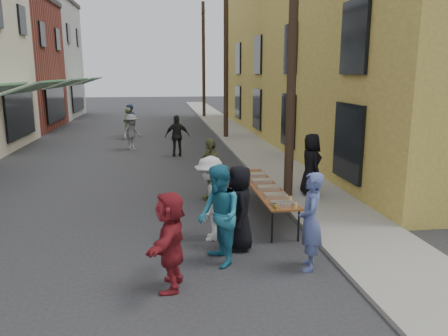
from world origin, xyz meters
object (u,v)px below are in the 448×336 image
object	(u,v)px
utility_pole_mid	(226,55)
server	(311,164)
utility_pole_near	(293,36)
serving_table	(265,188)
utility_pole_far	(204,61)
guest_front_a	(239,208)
catering_tray_sausage	(283,203)
guest_front_c	(219,216)

from	to	relation	value
utility_pole_mid	server	bearing A→B (deg)	-86.94
utility_pole_near	utility_pole_mid	xyz separation A→B (m)	(0.00, 12.00, 0.00)
utility_pole_near	serving_table	world-z (taller)	utility_pole_near
utility_pole_near	utility_pole_far	xyz separation A→B (m)	(0.00, 24.00, 0.00)
guest_front_a	serving_table	bearing A→B (deg)	152.21
utility_pole_far	server	bearing A→B (deg)	-88.47
catering_tray_sausage	guest_front_a	world-z (taller)	guest_front_a
utility_pole_near	catering_tray_sausage	bearing A→B (deg)	-108.67
guest_front_a	utility_pole_near	bearing A→B (deg)	147.87
guest_front_a	server	size ratio (longest dim) A/B	0.99
guest_front_a	guest_front_c	world-z (taller)	guest_front_c
guest_front_a	server	world-z (taller)	server
utility_pole_far	catering_tray_sausage	size ratio (longest dim) A/B	18.00
catering_tray_sausage	guest_front_a	bearing A→B (deg)	-157.78
utility_pole_mid	serving_table	bearing A→B (deg)	-94.36
server	catering_tray_sausage	bearing A→B (deg)	145.94
utility_pole_far	guest_front_c	xyz separation A→B (m)	(-2.56, -28.11, -3.55)
catering_tray_sausage	guest_front_c	xyz separation A→B (m)	(-1.54, -1.10, 0.16)
utility_pole_far	guest_front_a	world-z (taller)	utility_pole_far
utility_pole_near	guest_front_c	bearing A→B (deg)	-121.91
utility_pole_mid	utility_pole_far	xyz separation A→B (m)	(0.00, 12.00, 0.00)
utility_pole_near	serving_table	distance (m)	4.15
catering_tray_sausage	guest_front_c	distance (m)	1.90
utility_pole_far	guest_front_a	xyz separation A→B (m)	(-2.05, -27.44, -3.63)
utility_pole_mid	server	world-z (taller)	utility_pole_mid
utility_pole_mid	server	xyz separation A→B (m)	(0.64, -12.04, -3.52)
serving_table	guest_front_c	world-z (taller)	guest_front_c
utility_pole_near	serving_table	xyz separation A→B (m)	(-1.02, -1.37, -3.79)
guest_front_c	utility_pole_mid	bearing A→B (deg)	158.96
utility_pole_mid	serving_table	distance (m)	13.93
guest_front_a	utility_pole_far	bearing A→B (deg)	174.43
utility_pole_near	utility_pole_mid	world-z (taller)	same
utility_pole_near	catering_tray_sausage	distance (m)	4.89
guest_front_c	server	size ratio (longest dim) A/B	1.08
utility_pole_near	guest_front_a	size ratio (longest dim) A/B	5.16
utility_pole_mid	utility_pole_far	bearing A→B (deg)	90.00
serving_table	server	xyz separation A→B (m)	(1.66, 1.33, 0.27)
serving_table	guest_front_a	distance (m)	2.32
server	utility_pole_mid	bearing A→B (deg)	-1.84
serving_table	guest_front_a	world-z (taller)	guest_front_a
server	utility_pole_near	bearing A→B (deg)	81.71
utility_pole_mid	utility_pole_far	world-z (taller)	same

